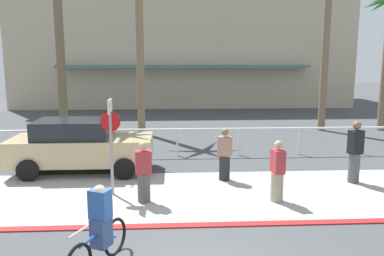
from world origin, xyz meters
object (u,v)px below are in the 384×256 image
palm_tree_4 (327,14)px  pedestrian_2 (144,175)px  palm_tree_3 (140,18)px  cyclist_blue_0 (100,229)px  pedestrian_1 (225,157)px  pedestrian_0 (277,174)px  car_tan_1 (80,145)px  pedestrian_3 (355,154)px  stop_sign_bike_lane (111,133)px

palm_tree_4 → pedestrian_2: (-8.24, -9.72, -4.91)m
palm_tree_3 → palm_tree_4: bearing=2.6°
palm_tree_4 → cyclist_blue_0: bearing=-124.5°
cyclist_blue_0 → pedestrian_1: pedestrian_1 is taller
palm_tree_3 → pedestrian_1: palm_tree_3 is taller
palm_tree_3 → pedestrian_0: 11.28m
palm_tree_4 → car_tan_1: (-10.42, -6.87, -4.77)m
palm_tree_3 → pedestrian_3: bearing=-50.3°
stop_sign_bike_lane → pedestrian_1: stop_sign_bike_lane is taller
palm_tree_3 → car_tan_1: bearing=-103.1°
car_tan_1 → cyclist_blue_0: 6.17m
palm_tree_4 → pedestrian_2: palm_tree_4 is taller
pedestrian_0 → pedestrian_1: pedestrian_0 is taller
pedestrian_2 → stop_sign_bike_lane: bearing=144.6°
pedestrian_2 → pedestrian_0: bearing=-2.1°
stop_sign_bike_lane → car_tan_1: bearing=120.3°
cyclist_blue_0 → pedestrian_1: (2.84, 4.81, 0.02)m
stop_sign_bike_lane → pedestrian_2: stop_sign_bike_lane is taller
pedestrian_1 → cyclist_blue_0: bearing=-120.6°
cyclist_blue_0 → car_tan_1: bearing=105.1°
pedestrian_3 → stop_sign_bike_lane: bearing=-174.5°
pedestrian_0 → pedestrian_2: size_ratio=1.01×
cyclist_blue_0 → pedestrian_1: bearing=59.4°
pedestrian_2 → palm_tree_4: bearing=49.7°
palm_tree_3 → pedestrian_2: bearing=-85.9°
pedestrian_3 → cyclist_blue_0: bearing=-146.3°
palm_tree_4 → cyclist_blue_0: 16.32m
stop_sign_bike_lane → pedestrian_2: 1.43m
palm_tree_3 → pedestrian_2: palm_tree_3 is taller
car_tan_1 → cyclist_blue_0: car_tan_1 is taller
pedestrian_1 → pedestrian_2: bearing=-143.0°
stop_sign_bike_lane → pedestrian_1: 3.47m
palm_tree_4 → car_tan_1: palm_tree_4 is taller
car_tan_1 → cyclist_blue_0: bearing=-74.9°
palm_tree_4 → pedestrian_0: size_ratio=4.90×
car_tan_1 → pedestrian_0: (5.54, -2.98, -0.14)m
stop_sign_bike_lane → car_tan_1: size_ratio=0.58×
stop_sign_bike_lane → palm_tree_3: 9.46m
pedestrian_3 → palm_tree_4: bearing=75.2°
car_tan_1 → pedestrian_3: (8.19, -1.57, -0.01)m
pedestrian_1 → pedestrian_0: bearing=-59.4°
cyclist_blue_0 → pedestrian_3: pedestrian_3 is taller
stop_sign_bike_lane → pedestrian_3: 6.96m
stop_sign_bike_lane → palm_tree_3: (0.20, 8.71, 3.70)m
cyclist_blue_0 → palm_tree_4: bearing=55.5°
stop_sign_bike_lane → palm_tree_3: palm_tree_3 is taller
palm_tree_4 → pedestrian_1: size_ratio=4.97×
palm_tree_3 → pedestrian_0: palm_tree_3 is taller
car_tan_1 → pedestrian_2: 3.59m
palm_tree_4 → pedestrian_0: palm_tree_4 is taller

